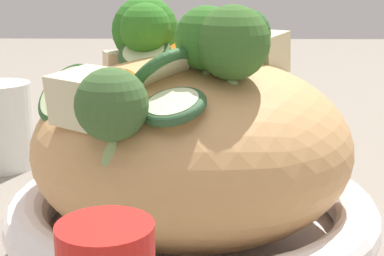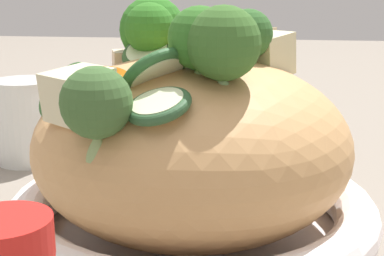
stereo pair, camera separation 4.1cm
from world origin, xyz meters
name	(u,v)px [view 1 (the left image)]	position (x,y,z in m)	size (l,w,h in m)	color
ground_plane	(192,255)	(0.00, 0.00, 0.00)	(3.00, 3.00, 0.00)	gray
serving_bowl	(192,221)	(0.00, 0.00, 0.03)	(0.26, 0.26, 0.05)	white
noodle_heap	(192,145)	(0.00, 0.00, 0.08)	(0.22, 0.22, 0.13)	tan
broccoli_florets	(174,45)	(0.00, 0.01, 0.16)	(0.21, 0.13, 0.08)	#98B477
carrot_coins	(170,62)	(0.02, 0.02, 0.14)	(0.15, 0.11, 0.04)	orange
zucchini_slices	(134,80)	(-0.03, 0.04, 0.14)	(0.15, 0.13, 0.05)	beige
chicken_chunks	(197,64)	(0.01, 0.00, 0.14)	(0.16, 0.16, 0.05)	beige
drinking_glass	(1,126)	(0.20, 0.21, 0.05)	(0.07, 0.07, 0.09)	silver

